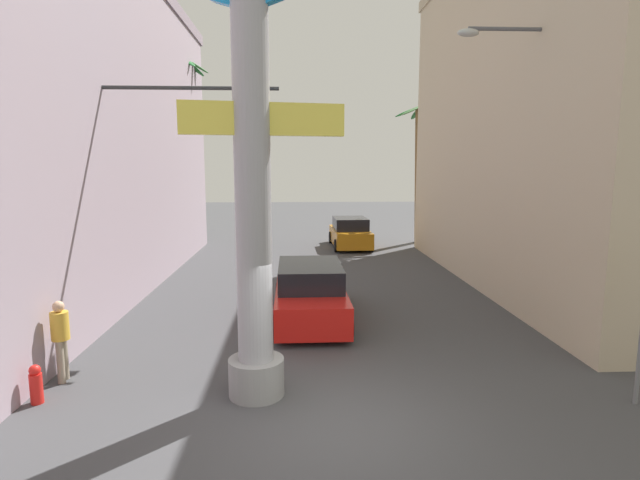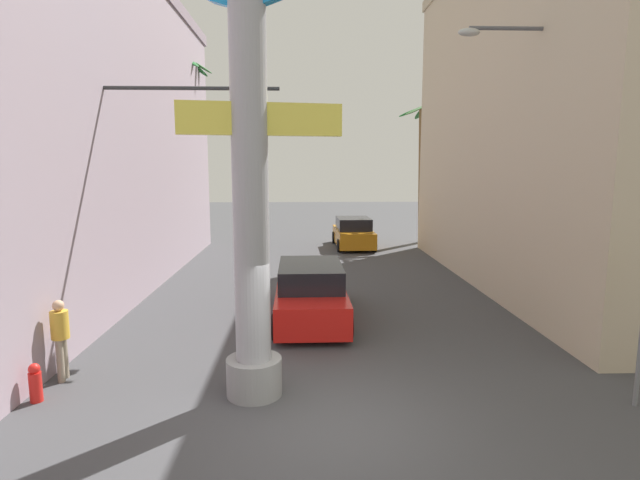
# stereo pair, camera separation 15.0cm
# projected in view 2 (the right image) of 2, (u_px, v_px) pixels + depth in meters

# --- Properties ---
(ground_plane) EXTENTS (84.51, 84.51, 0.00)m
(ground_plane) POSITION_uv_depth(u_px,v_px,m) (315.00, 285.00, 17.94)
(ground_plane) COLOR #424244
(building_right) EXTENTS (7.15, 16.49, 12.24)m
(building_right) POSITION_uv_depth(u_px,v_px,m) (575.00, 111.00, 17.45)
(building_right) COLOR #C6B293
(building_right) RESTS_ON ground
(neon_sign_pole) EXTENTS (3.19, 1.03, 10.00)m
(neon_sign_pole) POSITION_uv_depth(u_px,v_px,m) (250.00, 124.00, 8.59)
(neon_sign_pole) COLOR #9E9EA3
(neon_sign_pole) RESTS_ON ground
(street_lamp) EXTENTS (2.47, 0.28, 7.79)m
(street_lamp) POSITION_uv_depth(u_px,v_px,m) (531.00, 149.00, 12.94)
(street_lamp) COLOR #59595E
(street_lamp) RESTS_ON ground
(traffic_light_mast) EXTENTS (4.92, 0.32, 6.31)m
(traffic_light_mast) POSITION_uv_depth(u_px,v_px,m) (150.00, 159.00, 13.06)
(traffic_light_mast) COLOR #333333
(traffic_light_mast) RESTS_ON ground
(car_lead) EXTENTS (2.02, 4.76, 1.56)m
(car_lead) POSITION_uv_depth(u_px,v_px,m) (310.00, 293.00, 13.83)
(car_lead) COLOR black
(car_lead) RESTS_ON ground
(car_far) EXTENTS (2.03, 4.26, 1.56)m
(car_far) POSITION_uv_depth(u_px,v_px,m) (353.00, 233.00, 26.18)
(car_far) COLOR black
(car_far) RESTS_ON ground
(palm_tree_far_right) EXTENTS (3.13, 3.31, 7.57)m
(palm_tree_far_right) POSITION_uv_depth(u_px,v_px,m) (424.00, 159.00, 27.18)
(palm_tree_far_right) COLOR brown
(palm_tree_far_right) RESTS_ON ground
(palm_tree_far_left) EXTENTS (2.74, 2.76, 9.47)m
(palm_tree_far_left) POSITION_uv_depth(u_px,v_px,m) (183.00, 123.00, 24.26)
(palm_tree_far_left) COLOR brown
(palm_tree_far_left) RESTS_ON ground
(pedestrian_curb_left) EXTENTS (0.37, 0.37, 1.63)m
(pedestrian_curb_left) POSITION_uv_depth(u_px,v_px,m) (60.00, 334.00, 9.81)
(pedestrian_curb_left) COLOR gray
(pedestrian_curb_left) RESTS_ON ground
(fire_hydrant) EXTENTS (0.22, 0.22, 0.72)m
(fire_hydrant) POSITION_uv_depth(u_px,v_px,m) (35.00, 383.00, 8.97)
(fire_hydrant) COLOR red
(fire_hydrant) RESTS_ON ground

